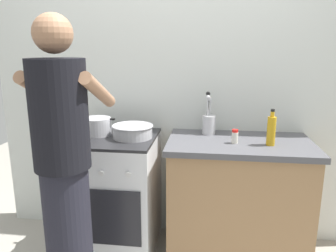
% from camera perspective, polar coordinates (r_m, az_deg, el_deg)
% --- Properties ---
extents(back_wall, '(3.20, 0.10, 2.50)m').
position_cam_1_polar(back_wall, '(2.57, 4.44, 7.30)').
color(back_wall, silver).
rests_on(back_wall, ground).
extents(countertop, '(1.00, 0.60, 0.90)m').
position_cam_1_polar(countertop, '(2.46, 12.00, -12.67)').
color(countertop, '#99724C').
rests_on(countertop, ground).
extents(stove_range, '(0.60, 0.62, 0.90)m').
position_cam_1_polar(stove_range, '(2.55, -9.07, -11.70)').
color(stove_range, silver).
rests_on(stove_range, ground).
extents(pot, '(0.28, 0.21, 0.13)m').
position_cam_1_polar(pot, '(2.46, -12.37, -0.05)').
color(pot, '#B2B2B7').
rests_on(pot, stove_range).
extents(mixing_bowl, '(0.30, 0.30, 0.09)m').
position_cam_1_polar(mixing_bowl, '(2.34, -6.24, -0.82)').
color(mixing_bowl, '#B7B7BC').
rests_on(mixing_bowl, stove_range).
extents(utensil_crock, '(0.10, 0.10, 0.32)m').
position_cam_1_polar(utensil_crock, '(2.44, 7.20, 0.65)').
color(utensil_crock, silver).
rests_on(utensil_crock, countertop).
extents(spice_bottle, '(0.04, 0.04, 0.10)m').
position_cam_1_polar(spice_bottle, '(2.24, 11.68, -1.84)').
color(spice_bottle, silver).
rests_on(spice_bottle, countertop).
extents(oil_bottle, '(0.06, 0.06, 0.24)m').
position_cam_1_polar(oil_bottle, '(2.24, 17.71, -0.72)').
color(oil_bottle, gold).
rests_on(oil_bottle, countertop).
extents(person, '(0.41, 0.50, 1.70)m').
position_cam_1_polar(person, '(1.88, -17.75, -7.99)').
color(person, black).
rests_on(person, ground).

